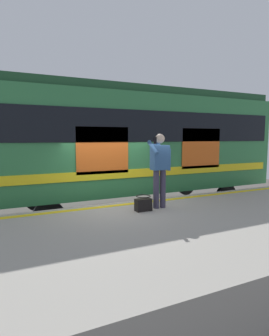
{
  "coord_description": "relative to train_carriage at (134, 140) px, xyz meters",
  "views": [
    {
      "loc": [
        2.71,
        6.62,
        2.65
      ],
      "look_at": [
        -0.34,
        0.3,
        1.89
      ],
      "focal_mm": 30.4,
      "sensor_mm": 36.0,
      "label": 1
    }
  ],
  "objects": [
    {
      "name": "track_rail_far",
      "position": [
        1.52,
        -0.72,
        -2.47
      ],
      "size": [
        21.99,
        0.08,
        0.16
      ],
      "primitive_type": "cube",
      "color": "slate",
      "rests_on": "ground"
    },
    {
      "name": "safety_line",
      "position": [
        1.52,
        2.46,
        -1.55
      ],
      "size": [
        16.58,
        0.16,
        0.01
      ],
      "primitive_type": "cube",
      "color": "yellow",
      "rests_on": "platform"
    },
    {
      "name": "handbag",
      "position": [
        1.31,
        3.19,
        -1.4
      ],
      "size": [
        0.37,
        0.33,
        0.35
      ],
      "color": "black",
      "rests_on": "platform"
    },
    {
      "name": "train_carriage",
      "position": [
        0.0,
        0.0,
        0.0
      ],
      "size": [
        9.49,
        3.02,
        4.02
      ],
      "color": "#2D723F",
      "rests_on": "ground"
    },
    {
      "name": "track_rail_near",
      "position": [
        1.52,
        0.71,
        -2.47
      ],
      "size": [
        21.99,
        0.08,
        0.16
      ],
      "primitive_type": "cube",
      "color": "slate",
      "rests_on": "ground"
    },
    {
      "name": "platform",
      "position": [
        1.52,
        4.35,
        -2.05
      ],
      "size": [
        16.92,
        4.39,
        0.99
      ],
      "primitive_type": "cube",
      "color": "#9E998E",
      "rests_on": "ground"
    },
    {
      "name": "ground_plane",
      "position": [
        1.52,
        2.16,
        -2.55
      ],
      "size": [
        25.37,
        25.37,
        0.0
      ],
      "primitive_type": "plane",
      "color": "#4C4742"
    },
    {
      "name": "passenger",
      "position": [
        0.83,
        3.09,
        -0.53
      ],
      "size": [
        0.57,
        0.55,
        1.74
      ],
      "color": "#383347",
      "rests_on": "platform"
    }
  ]
}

